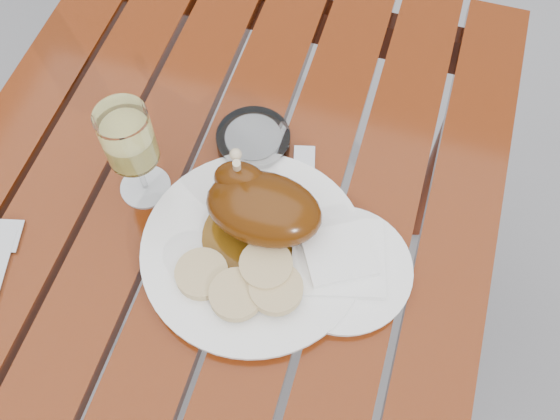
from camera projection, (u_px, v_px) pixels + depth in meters
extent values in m
plane|color=slate|center=(232.00, 380.00, 1.52)|extent=(60.00, 60.00, 0.00)
cube|color=maroon|center=(219.00, 333.00, 1.20)|extent=(0.80, 1.20, 0.75)
cylinder|color=white|center=(254.00, 250.00, 0.86)|extent=(0.38, 0.38, 0.02)
cylinder|color=#613B0B|center=(257.00, 237.00, 0.85)|extent=(0.15, 0.15, 0.00)
ellipsoid|color=#562C06|center=(264.00, 209.00, 0.83)|extent=(0.16, 0.11, 0.08)
ellipsoid|color=#562C06|center=(241.00, 181.00, 0.83)|extent=(0.07, 0.05, 0.06)
cylinder|color=#C6B28C|center=(237.00, 170.00, 0.82)|extent=(0.02, 0.04, 0.08)
cylinder|color=tan|center=(202.00, 274.00, 0.82)|extent=(0.07, 0.07, 0.02)
cylinder|color=tan|center=(236.00, 295.00, 0.80)|extent=(0.07, 0.07, 0.02)
cylinder|color=tan|center=(276.00, 289.00, 0.80)|extent=(0.07, 0.07, 0.02)
cylinder|color=tan|center=(266.00, 266.00, 0.81)|extent=(0.07, 0.07, 0.02)
cylinder|color=#E5DB68|center=(134.00, 155.00, 0.84)|extent=(0.09, 0.09, 0.17)
cylinder|color=white|center=(343.00, 269.00, 0.84)|extent=(0.24, 0.24, 0.02)
cube|color=white|center=(338.00, 257.00, 0.84)|extent=(0.15, 0.14, 0.01)
cylinder|color=#B2B7BC|center=(253.00, 141.00, 0.94)|extent=(0.15, 0.15, 0.03)
cube|color=gray|center=(302.00, 241.00, 0.87)|extent=(0.08, 0.24, 0.01)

